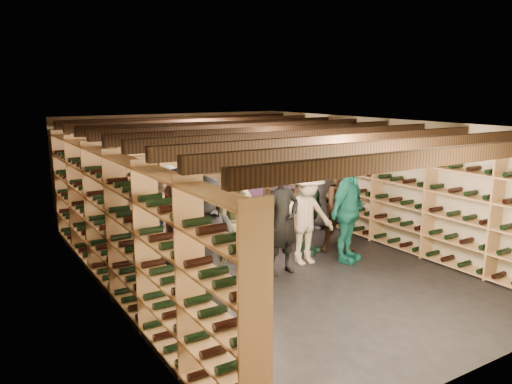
{
  "coord_description": "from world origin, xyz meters",
  "views": [
    {
      "loc": [
        -4.51,
        -6.88,
        2.95
      ],
      "look_at": [
        -0.11,
        0.2,
        1.23
      ],
      "focal_mm": 35.0,
      "sensor_mm": 36.0,
      "label": 1
    }
  ],
  "objects": [
    {
      "name": "ceiling_joists",
      "position": [
        0.0,
        0.0,
        2.26
      ],
      "size": [
        5.4,
        7.12,
        0.18
      ],
      "color": "black",
      "rests_on": "ground"
    },
    {
      "name": "crate_stack_right",
      "position": [
        1.01,
        1.51,
        0.34
      ],
      "size": [
        0.53,
        0.38,
        0.68
      ],
      "rotation": [
        0.0,
        0.0,
        -0.11
      ],
      "color": "tan",
      "rests_on": "ground"
    },
    {
      "name": "ground",
      "position": [
        0.0,
        0.0,
        0.0
      ],
      "size": [
        8.0,
        8.0,
        0.0
      ],
      "primitive_type": "plane",
      "color": "black",
      "rests_on": "ground"
    },
    {
      "name": "person_8",
      "position": [
        1.53,
        -0.2,
        0.83
      ],
      "size": [
        0.98,
        0.88,
        1.66
      ],
      "primitive_type": "imported",
      "rotation": [
        0.0,
        0.0,
        -0.38
      ],
      "color": "#462A19",
      "rests_on": "ground"
    },
    {
      "name": "person_0",
      "position": [
        -1.83,
        -1.3,
        0.95
      ],
      "size": [
        1.04,
        0.79,
        1.9
      ],
      "primitive_type": "imported",
      "rotation": [
        0.0,
        0.0,
        -0.22
      ],
      "color": "black",
      "rests_on": "ground"
    },
    {
      "name": "walls",
      "position": [
        0.0,
        0.0,
        1.2
      ],
      "size": [
        5.52,
        8.02,
        2.4
      ],
      "color": "beige",
      "rests_on": "ground"
    },
    {
      "name": "person_4",
      "position": [
        1.22,
        -0.65,
        0.9
      ],
      "size": [
        1.14,
        0.8,
        1.79
      ],
      "primitive_type": "imported",
      "rotation": [
        0.0,
        0.0,
        0.38
      ],
      "color": "#197364",
      "rests_on": "ground"
    },
    {
      "name": "person_10",
      "position": [
        0.91,
        0.04,
        0.81
      ],
      "size": [
        1.03,
        0.75,
        1.62
      ],
      "primitive_type": "imported",
      "rotation": [
        0.0,
        0.0,
        0.42
      ],
      "color": "#244835",
      "rests_on": "ground"
    },
    {
      "name": "person_12",
      "position": [
        2.18,
        1.29,
        0.82
      ],
      "size": [
        0.85,
        0.6,
        1.64
      ],
      "primitive_type": "imported",
      "rotation": [
        0.0,
        0.0,
        0.1
      ],
      "color": "#35363B",
      "rests_on": "ground"
    },
    {
      "name": "wine_rack_right",
      "position": [
        2.57,
        0.0,
        1.08
      ],
      "size": [
        0.32,
        7.5,
        2.15
      ],
      "color": "tan",
      "rests_on": "ground"
    },
    {
      "name": "wine_rack_back",
      "position": [
        0.0,
        3.83,
        1.07
      ],
      "size": [
        4.7,
        0.3,
        2.15
      ],
      "color": "tan",
      "rests_on": "ground"
    },
    {
      "name": "person_11",
      "position": [
        0.52,
        1.3,
        0.92
      ],
      "size": [
        1.75,
        0.68,
        1.85
      ],
      "primitive_type": "imported",
      "rotation": [
        0.0,
        0.0,
        -0.08
      ],
      "color": "#7E4E7C",
      "rests_on": "ground"
    },
    {
      "name": "person_1",
      "position": [
        -0.07,
        -0.54,
        0.88
      ],
      "size": [
        0.68,
        0.48,
        1.77
      ],
      "primitive_type": "imported",
      "rotation": [
        0.0,
        0.0,
        0.1
      ],
      "color": "black",
      "rests_on": "ground"
    },
    {
      "name": "person_6",
      "position": [
        -1.56,
        0.01,
        0.9
      ],
      "size": [
        1.01,
        0.8,
        1.81
      ],
      "primitive_type": "imported",
      "rotation": [
        0.0,
        0.0,
        -0.28
      ],
      "color": "#1B273F",
      "rests_on": "ground"
    },
    {
      "name": "crate_stack_left",
      "position": [
        -0.3,
        1.3,
        0.42
      ],
      "size": [
        0.59,
        0.5,
        0.85
      ],
      "rotation": [
        0.0,
        0.0,
        -0.4
      ],
      "color": "tan",
      "rests_on": "ground"
    },
    {
      "name": "person_9",
      "position": [
        -1.29,
        1.3,
        0.82
      ],
      "size": [
        1.21,
        0.96,
        1.64
      ],
      "primitive_type": "imported",
      "rotation": [
        0.0,
        0.0,
        0.38
      ],
      "color": "#B7ADA6",
      "rests_on": "ground"
    },
    {
      "name": "person_5",
      "position": [
        -1.42,
        0.54,
        0.75
      ],
      "size": [
        1.45,
        0.68,
        1.5
      ],
      "primitive_type": "imported",
      "rotation": [
        0.0,
        0.0,
        0.17
      ],
      "color": "brown",
      "rests_on": "ground"
    },
    {
      "name": "person_7",
      "position": [
        -0.14,
        0.66,
        0.74
      ],
      "size": [
        0.57,
        0.41,
        1.48
      ],
      "primitive_type": "imported",
      "rotation": [
        0.0,
        0.0,
        0.11
      ],
      "color": "gray",
      "rests_on": "ground"
    },
    {
      "name": "wine_rack_left",
      "position": [
        -2.57,
        0.0,
        1.08
      ],
      "size": [
        0.32,
        7.5,
        2.15
      ],
      "color": "tan",
      "rests_on": "ground"
    },
    {
      "name": "crate_loose",
      "position": [
        -0.2,
        2.88,
        0.09
      ],
      "size": [
        0.58,
        0.49,
        0.17
      ],
      "primitive_type": "cube",
      "rotation": [
        0.0,
        0.0,
        -0.36
      ],
      "color": "tan",
      "rests_on": "ground"
    },
    {
      "name": "person_2",
      "position": [
        -0.64,
        -0.14,
        0.87
      ],
      "size": [
        1.03,
        0.93,
        1.73
      ],
      "primitive_type": "imported",
      "rotation": [
        0.0,
        0.0,
        -0.4
      ],
      "color": "brown",
      "rests_on": "ground"
    },
    {
      "name": "ceiling",
      "position": [
        0.0,
        0.0,
        2.4
      ],
      "size": [
        5.5,
        8.0,
        0.01
      ],
      "primitive_type": "cube",
      "color": "beige",
      "rests_on": "walls"
    },
    {
      "name": "person_3",
      "position": [
        0.54,
        -0.37,
        0.83
      ],
      "size": [
        1.11,
        0.69,
        1.66
      ],
      "primitive_type": "imported",
      "rotation": [
        0.0,
        0.0,
        -0.07
      ],
      "color": "#BFAA92",
      "rests_on": "ground"
    }
  ]
}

